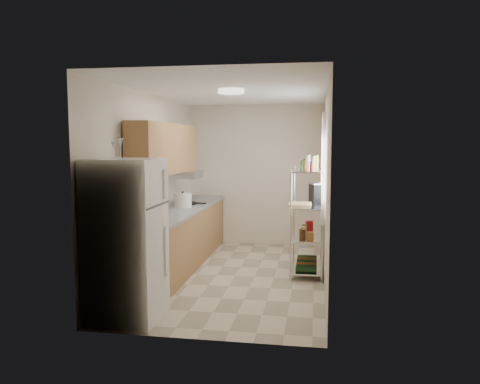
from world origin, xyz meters
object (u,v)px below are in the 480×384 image
Objects in this scene: frying_pan_large at (186,202)px; cutting_board at (300,204)px; refrigerator at (126,240)px; espresso_machine at (317,192)px; rice_cooker at (183,200)px.

cutting_board is at bearing -6.71° from frying_pan_large.
refrigerator reaches higher than cutting_board.
cutting_board is (1.89, -0.71, 0.10)m from frying_pan_large.
espresso_machine is (2.12, -0.32, 0.24)m from frying_pan_large.
espresso_machine is at bearing 5.47° from frying_pan_large.
frying_pan_large is at bearing 100.14° from rice_cooker.
cutting_board is (1.82, -0.30, 0.01)m from rice_cooker.
rice_cooker is 2.06m from espresso_machine.
refrigerator reaches higher than frying_pan_large.
rice_cooker is at bearing 164.04° from espresso_machine.
rice_cooker is at bearing 91.21° from refrigerator.
refrigerator reaches higher than espresso_machine.
frying_pan_large is (-0.12, 2.73, 0.05)m from refrigerator.
refrigerator is 2.32m from rice_cooker.
frying_pan_large is 0.59× the size of cutting_board.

